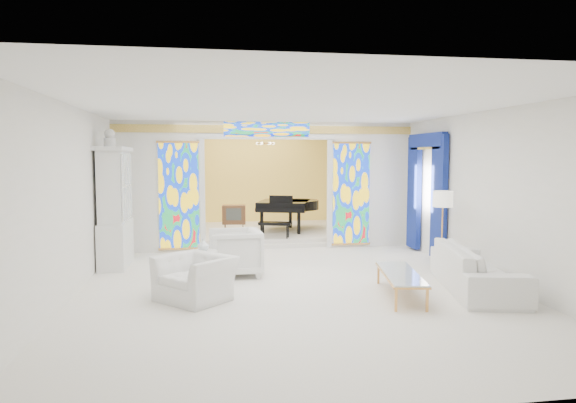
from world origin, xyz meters
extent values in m
plane|color=silver|center=(0.00, 0.00, 0.00)|extent=(12.00, 12.00, 0.00)
cube|color=white|center=(0.00, 0.00, 3.00)|extent=(7.00, 12.00, 0.02)
cube|color=white|center=(0.00, 6.00, 1.50)|extent=(7.00, 0.02, 3.00)
cube|color=white|center=(0.00, -6.00, 1.50)|extent=(7.00, 0.02, 3.00)
cube|color=white|center=(-3.50, 0.00, 1.50)|extent=(0.02, 12.00, 3.00)
cube|color=white|center=(3.50, 0.00, 1.50)|extent=(0.02, 12.00, 3.00)
cube|color=white|center=(-2.50, 2.00, 1.50)|extent=(2.00, 0.18, 3.00)
cube|color=white|center=(2.50, 2.00, 1.50)|extent=(2.00, 0.18, 3.00)
cube|color=white|center=(0.00, 2.00, 2.80)|extent=(3.00, 0.18, 0.40)
cube|color=silver|center=(-1.50, 1.90, 1.30)|extent=(0.12, 0.06, 2.60)
cube|color=silver|center=(1.50, 1.90, 1.30)|extent=(0.12, 0.06, 2.60)
cube|color=silver|center=(0.00, 1.90, 2.65)|extent=(3.24, 0.06, 0.12)
cube|color=#ECBB59|center=(0.00, 1.90, 2.82)|extent=(7.00, 0.05, 0.18)
cube|color=gold|center=(-2.03, 1.89, 1.30)|extent=(0.90, 0.04, 2.40)
cube|color=gold|center=(2.03, 1.89, 1.30)|extent=(0.90, 0.04, 2.40)
cube|color=gold|center=(0.00, 1.89, 2.82)|extent=(2.00, 0.04, 0.34)
cube|color=silver|center=(0.00, 4.10, 0.09)|extent=(6.80, 3.80, 0.18)
cube|color=#F8C856|center=(0.00, 5.88, 1.50)|extent=(6.70, 0.10, 2.90)
cylinder|color=#D8974B|center=(0.20, 4.00, 2.55)|extent=(0.48, 0.48, 0.30)
cube|color=navy|center=(3.40, 0.05, 1.35)|extent=(0.12, 0.55, 2.60)
cube|color=navy|center=(3.40, 1.35, 1.35)|extent=(0.12, 0.55, 2.60)
cube|color=navy|center=(3.40, 0.70, 2.55)|extent=(0.14, 1.70, 0.30)
cube|color=gold|center=(3.40, 0.70, 2.38)|extent=(0.12, 1.50, 0.06)
cube|color=silver|center=(-3.22, 0.60, 0.45)|extent=(0.50, 1.40, 0.90)
cube|color=silver|center=(-3.22, 0.60, 1.60)|extent=(0.44, 1.30, 1.40)
cube|color=white|center=(-2.99, 0.60, 1.60)|extent=(0.01, 1.20, 1.30)
cube|color=silver|center=(-3.22, 0.60, 2.34)|extent=(0.56, 1.46, 0.08)
cylinder|color=silver|center=(-3.22, 0.25, 2.46)|extent=(0.22, 0.22, 0.16)
sphere|color=silver|center=(-3.22, 0.25, 2.62)|extent=(0.20, 0.20, 0.20)
imported|color=white|center=(-1.60, -2.19, 0.34)|extent=(1.38, 1.39, 0.68)
imported|color=white|center=(-0.90, -0.63, 0.43)|extent=(0.98, 0.96, 0.86)
imported|color=white|center=(2.95, -2.33, 0.36)|extent=(1.50, 2.64, 0.73)
cylinder|color=silver|center=(-1.47, -1.35, 0.58)|extent=(0.62, 0.62, 0.04)
cylinder|color=silver|center=(-1.47, -1.35, 0.29)|extent=(0.10, 0.10, 0.56)
cylinder|color=silver|center=(-1.47, -1.35, 0.02)|extent=(0.41, 0.41, 0.03)
imported|color=silver|center=(-1.47, -1.35, 0.71)|extent=(0.20, 0.20, 0.21)
cube|color=white|center=(1.58, -2.50, 0.37)|extent=(0.80, 1.75, 0.04)
cube|color=#D8974B|center=(1.58, -2.50, 0.35)|extent=(0.83, 1.78, 0.03)
cube|color=#D8974B|center=(1.22, -3.25, 0.17)|extent=(0.04, 0.04, 0.35)
cube|color=#D8974B|center=(1.65, -3.33, 0.17)|extent=(0.04, 0.04, 0.35)
cube|color=#D8974B|center=(1.50, -1.67, 0.17)|extent=(0.04, 0.04, 0.35)
cube|color=#D8974B|center=(1.94, -1.75, 0.17)|extent=(0.04, 0.04, 0.35)
cylinder|color=#D8974B|center=(3.03, -0.90, 0.01)|extent=(0.27, 0.27, 0.03)
cylinder|color=#D8974B|center=(3.03, -0.90, 0.70)|extent=(0.03, 0.03, 1.41)
cylinder|color=white|center=(3.03, -0.90, 1.39)|extent=(0.39, 0.39, 0.30)
cube|color=black|center=(0.68, 3.76, 0.86)|extent=(1.67, 1.73, 0.25)
cylinder|color=black|center=(1.04, 3.98, 0.86)|extent=(1.63, 1.63, 0.25)
cube|color=black|center=(0.43, 3.00, 0.83)|extent=(1.23, 0.63, 0.09)
cube|color=white|center=(0.41, 2.93, 0.84)|extent=(1.09, 0.43, 0.03)
cube|color=black|center=(0.53, 3.30, 1.06)|extent=(0.60, 0.22, 0.22)
cube|color=black|center=(0.26, 2.49, 0.54)|extent=(0.86, 0.55, 0.07)
cylinder|color=black|center=(0.02, 3.32, 0.46)|extent=(0.11, 0.11, 0.56)
cylinder|color=black|center=(0.96, 3.01, 0.46)|extent=(0.11, 0.11, 0.56)
cylinder|color=black|center=(0.94, 4.25, 0.46)|extent=(0.11, 0.11, 0.56)
cube|color=brown|center=(-0.69, 3.67, 0.65)|extent=(0.65, 0.46, 0.50)
cube|color=#383D3B|center=(-0.71, 3.46, 0.68)|extent=(0.40, 0.05, 0.32)
cone|color=brown|center=(-0.94, 3.54, 0.29)|extent=(0.04, 0.04, 0.22)
cone|color=brown|center=(-0.47, 3.50, 0.29)|extent=(0.04, 0.04, 0.22)
cone|color=brown|center=(-0.92, 3.84, 0.29)|extent=(0.04, 0.04, 0.22)
cone|color=brown|center=(-0.44, 3.80, 0.29)|extent=(0.04, 0.04, 0.22)
camera|label=1|loc=(-1.41, -10.01, 2.19)|focal=32.00mm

